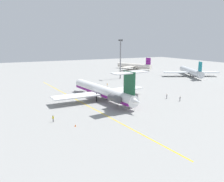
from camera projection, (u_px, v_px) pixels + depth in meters
ground at (84, 103)px, 78.63m from camera, size 355.61×355.61×0.00m
main_jetliner at (104, 91)px, 81.67m from camera, size 41.45×36.67×12.07m
airliner_far_left at (133, 66)px, 174.26m from camera, size 29.20×29.45×9.16m
airliner_mid_left at (190, 71)px, 139.27m from camera, size 31.58×31.91×10.01m
ground_crew_near_nose at (167, 96)px, 84.41m from camera, size 0.45×0.28×1.77m
ground_crew_near_tail at (180, 98)px, 80.66m from camera, size 0.29×0.41×1.79m
ground_crew_portside at (107, 85)px, 106.53m from camera, size 0.39×0.28×1.72m
ground_crew_starboard at (53, 118)px, 60.09m from camera, size 0.29×0.41×1.79m
safety_cone_nose at (75, 125)px, 57.01m from camera, size 0.40×0.40×0.55m
taxiway_centreline at (81, 102)px, 79.72m from camera, size 94.83×8.58×0.01m
light_mast at (120, 57)px, 127.71m from camera, size 4.00×0.70×21.86m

